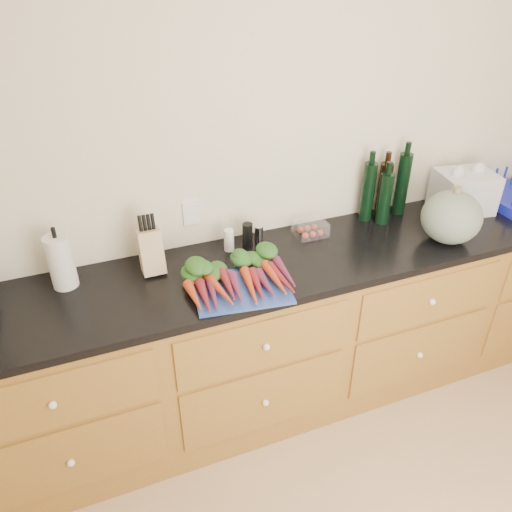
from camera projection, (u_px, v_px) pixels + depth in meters
name	position (u px, v px, depth m)	size (l,w,h in m)	color
wall_back	(301.00, 160.00, 2.56)	(4.10, 0.05, 2.60)	beige
cabinets	(319.00, 326.00, 2.75)	(3.60, 0.64, 0.90)	brown
countertop	(325.00, 254.00, 2.50)	(3.64, 0.62, 0.04)	black
cutting_board	(241.00, 289.00, 2.21)	(0.42, 0.31, 0.01)	#29489B
carrots	(238.00, 277.00, 2.22)	(0.47, 0.35, 0.07)	#C23B16
squash	(451.00, 217.00, 2.51)	(0.30, 0.30, 0.27)	#576757
paper_towel	(61.00, 262.00, 2.17)	(0.11, 0.11, 0.25)	silver
knife_block	(151.00, 251.00, 2.29)	(0.10, 0.10, 0.21)	tan
grinder_salt	(229.00, 240.00, 2.47)	(0.05, 0.05, 0.11)	white
grinder_pepper	(248.00, 235.00, 2.49)	(0.05, 0.05, 0.13)	black
canister_chrome	(259.00, 235.00, 2.52)	(0.05, 0.05, 0.10)	silver
tomato_box	(310.00, 228.00, 2.61)	(0.16, 0.13, 0.07)	white
bottles	(385.00, 191.00, 2.71)	(0.29, 0.15, 0.35)	black
grocery_bag	(464.00, 192.00, 2.82)	(0.31, 0.24, 0.22)	white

